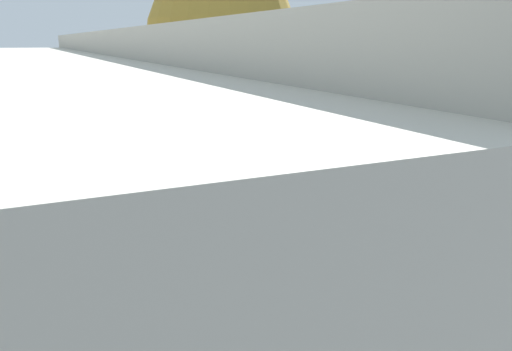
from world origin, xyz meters
TOP-DOWN VIEW (x-y plane):
  - ground_plane at (0.00, 0.00)m, footprint 160.00×160.00m
  - sidewalk_slab at (0.00, 3.34)m, footprint 80.00×3.40m
  - curb_strip at (0.00, 1.57)m, footprint 80.00×0.14m
  - shuttle_bus at (-0.86, 0.14)m, footprint 10.42×3.04m
  - parked_sedan_maroon at (11.87, 0.51)m, footprint 4.25×1.84m
  - parked_sedan_blue at (17.86, 0.32)m, footprint 4.30×1.79m
  - parked_sedan_tan at (25.05, 0.28)m, footprint 4.62×1.91m
  - parked_sedan_black at (31.07, 0.33)m, footprint 4.71×2.01m
  - parked_sedan_gray at (37.47, 0.27)m, footprint 4.20×1.89m
  - street_tree at (-1.22, 2.63)m, footprint 3.83×3.83m
  - sign_post_near at (-6.14, 2.07)m, footprint 0.06×0.22m
  - sign_post_far at (-4.39, 2.07)m, footprint 0.06×0.06m
  - lane_stripe_mid at (-2.02, -3.14)m, footprint 2.40×0.14m
  - lane_stripe_ahead at (3.98, -3.14)m, footprint 2.40×0.14m

SIDE VIEW (x-z plane):
  - ground_plane at x=0.00m, z-range 0.00..0.00m
  - lane_stripe_mid at x=-2.02m, z-range 0.00..0.01m
  - lane_stripe_ahead at x=3.98m, z-range 0.00..0.01m
  - sidewalk_slab at x=0.00m, z-range 0.00..0.15m
  - curb_strip at x=0.00m, z-range 0.00..0.15m
  - parked_sedan_blue at x=17.86m, z-range -0.05..1.22m
  - parked_sedan_gray at x=37.47m, z-range -0.05..1.26m
  - parked_sedan_black at x=31.07m, z-range -0.05..1.27m
  - parked_sedan_tan at x=25.05m, z-range -0.04..1.27m
  - parked_sedan_maroon at x=11.87m, z-range -0.05..1.29m
  - sign_post_far at x=-4.39m, z-range 0.15..1.47m
  - sign_post_near at x=-6.14m, z-range 0.17..1.55m
  - shuttle_bus at x=-0.86m, z-range 0.11..3.42m
  - street_tree at x=-1.22m, z-range 1.88..9.84m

